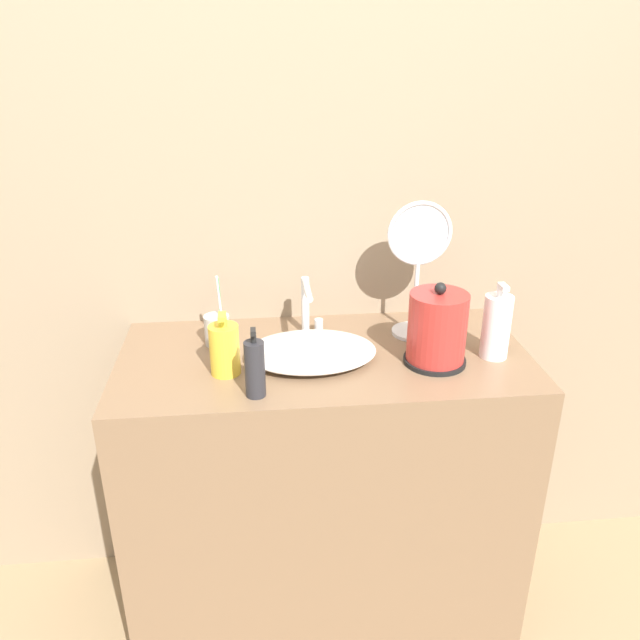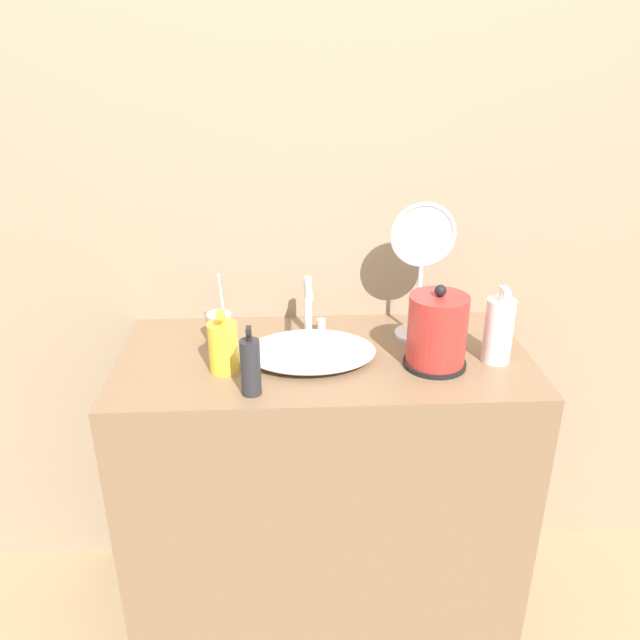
{
  "view_description": "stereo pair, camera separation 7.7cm",
  "coord_description": "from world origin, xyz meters",
  "px_view_note": "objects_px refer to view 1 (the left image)",
  "views": [
    {
      "loc": [
        -0.16,
        -1.19,
        1.63
      ],
      "look_at": [
        -0.01,
        0.26,
        0.98
      ],
      "focal_mm": 35.0,
      "sensor_mm": 36.0,
      "label": 1
    },
    {
      "loc": [
        -0.09,
        -1.2,
        1.63
      ],
      "look_at": [
        -0.01,
        0.26,
        0.98
      ],
      "focal_mm": 35.0,
      "sensor_mm": 36.0,
      "label": 2
    }
  ],
  "objects_px": {
    "lotion_bottle": "(496,326)",
    "toothbrush_cup": "(217,329)",
    "faucet": "(308,304)",
    "mouthwash_bottle": "(225,349)",
    "shampoo_bottle": "(255,368)",
    "electric_kettle": "(437,331)",
    "vanity_mirror": "(418,261)"
  },
  "relations": [
    {
      "from": "lotion_bottle",
      "to": "toothbrush_cup",
      "type": "bearing_deg",
      "value": 168.33
    },
    {
      "from": "faucet",
      "to": "mouthwash_bottle",
      "type": "xyz_separation_m",
      "value": [
        -0.22,
        -0.19,
        -0.03
      ]
    },
    {
      "from": "faucet",
      "to": "lotion_bottle",
      "type": "height_order",
      "value": "lotion_bottle"
    },
    {
      "from": "lotion_bottle",
      "to": "shampoo_bottle",
      "type": "bearing_deg",
      "value": -167.71
    },
    {
      "from": "toothbrush_cup",
      "to": "faucet",
      "type": "bearing_deg",
      "value": 5.61
    },
    {
      "from": "faucet",
      "to": "toothbrush_cup",
      "type": "relative_size",
      "value": 0.82
    },
    {
      "from": "electric_kettle",
      "to": "mouthwash_bottle",
      "type": "xyz_separation_m",
      "value": [
        -0.53,
        -0.0,
        -0.02
      ]
    },
    {
      "from": "lotion_bottle",
      "to": "vanity_mirror",
      "type": "distance_m",
      "value": 0.27
    },
    {
      "from": "electric_kettle",
      "to": "lotion_bottle",
      "type": "height_order",
      "value": "electric_kettle"
    },
    {
      "from": "shampoo_bottle",
      "to": "vanity_mirror",
      "type": "height_order",
      "value": "vanity_mirror"
    },
    {
      "from": "lotion_bottle",
      "to": "shampoo_bottle",
      "type": "distance_m",
      "value": 0.63
    },
    {
      "from": "electric_kettle",
      "to": "toothbrush_cup",
      "type": "bearing_deg",
      "value": 163.28
    },
    {
      "from": "shampoo_bottle",
      "to": "lotion_bottle",
      "type": "bearing_deg",
      "value": 12.29
    },
    {
      "from": "toothbrush_cup",
      "to": "mouthwash_bottle",
      "type": "xyz_separation_m",
      "value": [
        0.03,
        -0.17,
        0.02
      ]
    },
    {
      "from": "lotion_bottle",
      "to": "electric_kettle",
      "type": "bearing_deg",
      "value": -173.36
    },
    {
      "from": "electric_kettle",
      "to": "shampoo_bottle",
      "type": "relative_size",
      "value": 1.26
    },
    {
      "from": "faucet",
      "to": "mouthwash_bottle",
      "type": "bearing_deg",
      "value": -139.08
    },
    {
      "from": "mouthwash_bottle",
      "to": "faucet",
      "type": "bearing_deg",
      "value": 40.92
    },
    {
      "from": "lotion_bottle",
      "to": "vanity_mirror",
      "type": "relative_size",
      "value": 0.54
    },
    {
      "from": "mouthwash_bottle",
      "to": "toothbrush_cup",
      "type": "bearing_deg",
      "value": 98.95
    },
    {
      "from": "toothbrush_cup",
      "to": "vanity_mirror",
      "type": "height_order",
      "value": "vanity_mirror"
    },
    {
      "from": "toothbrush_cup",
      "to": "mouthwash_bottle",
      "type": "relative_size",
      "value": 1.23
    },
    {
      "from": "faucet",
      "to": "toothbrush_cup",
      "type": "distance_m",
      "value": 0.25
    },
    {
      "from": "electric_kettle",
      "to": "vanity_mirror",
      "type": "xyz_separation_m",
      "value": [
        -0.01,
        0.18,
        0.13
      ]
    },
    {
      "from": "faucet",
      "to": "electric_kettle",
      "type": "relative_size",
      "value": 0.76
    },
    {
      "from": "mouthwash_bottle",
      "to": "electric_kettle",
      "type": "bearing_deg",
      "value": 0.08
    },
    {
      "from": "electric_kettle",
      "to": "shampoo_bottle",
      "type": "bearing_deg",
      "value": -165.76
    },
    {
      "from": "toothbrush_cup",
      "to": "vanity_mirror",
      "type": "bearing_deg",
      "value": 1.0
    },
    {
      "from": "faucet",
      "to": "toothbrush_cup",
      "type": "bearing_deg",
      "value": -174.39
    },
    {
      "from": "faucet",
      "to": "lotion_bottle",
      "type": "distance_m",
      "value": 0.5
    },
    {
      "from": "faucet",
      "to": "shampoo_bottle",
      "type": "relative_size",
      "value": 0.96
    },
    {
      "from": "vanity_mirror",
      "to": "shampoo_bottle",
      "type": "bearing_deg",
      "value": -146.7
    }
  ]
}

